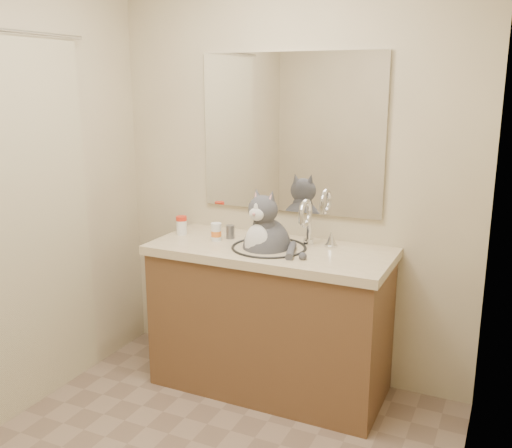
{
  "coord_description": "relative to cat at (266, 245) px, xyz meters",
  "views": [
    {
      "loc": [
        1.21,
        -1.81,
        1.73
      ],
      "look_at": [
        0.06,
        0.65,
        1.06
      ],
      "focal_mm": 40.0,
      "sensor_mm": 36.0,
      "label": 1
    }
  ],
  "objects": [
    {
      "name": "cat",
      "position": [
        0.0,
        0.0,
        0.0
      ],
      "size": [
        0.38,
        0.35,
        0.53
      ],
      "rotation": [
        0.0,
        0.0,
        -0.15
      ],
      "color": "#46464B",
      "rests_on": "vanity"
    },
    {
      "name": "grey_canister",
      "position": [
        -0.27,
        0.09,
        0.03
      ],
      "size": [
        0.07,
        0.07,
        0.08
      ],
      "rotation": [
        0.0,
        0.0,
        0.39
      ],
      "color": "slate",
      "rests_on": "vanity"
    },
    {
      "name": "shower_curtain",
      "position": [
        -1.03,
        -0.84,
        0.17
      ],
      "size": [
        0.02,
        1.3,
        1.93
      ],
      "color": "beige",
      "rests_on": "ground"
    },
    {
      "name": "vanity",
      "position": [
        0.02,
        0.02,
        -0.42
      ],
      "size": [
        1.34,
        0.59,
        1.12
      ],
      "color": "brown",
      "rests_on": "ground"
    },
    {
      "name": "pill_bottle_orange",
      "position": [
        -0.32,
        0.01,
        0.04
      ],
      "size": [
        0.07,
        0.07,
        0.1
      ],
      "rotation": [
        0.0,
        0.0,
        0.09
      ],
      "color": "white",
      "rests_on": "vanity"
    },
    {
      "name": "room",
      "position": [
        0.02,
        -0.94,
        0.34
      ],
      "size": [
        2.22,
        2.52,
        2.42
      ],
      "color": "#89725F",
      "rests_on": "ground"
    },
    {
      "name": "mirror",
      "position": [
        0.02,
        0.29,
        0.59
      ],
      "size": [
        1.1,
        0.02,
        0.9
      ],
      "primitive_type": "cube",
      "color": "white",
      "rests_on": "room"
    },
    {
      "name": "pill_bottle_redcap",
      "position": [
        -0.57,
        0.04,
        0.04
      ],
      "size": [
        0.07,
        0.07,
        0.11
      ],
      "rotation": [
        0.0,
        0.0,
        0.17
      ],
      "color": "white",
      "rests_on": "vanity"
    }
  ]
}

